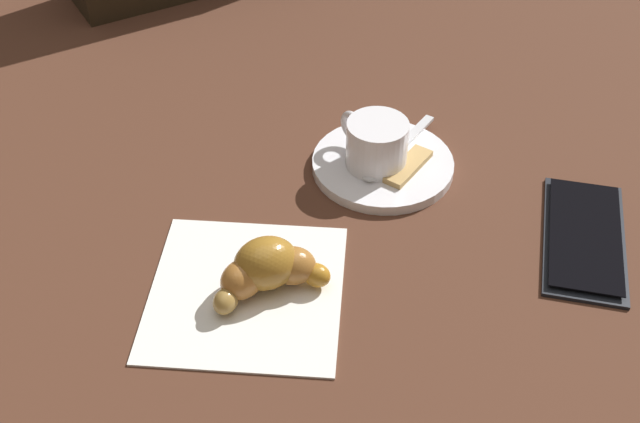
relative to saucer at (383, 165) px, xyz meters
name	(u,v)px	position (x,y,z in m)	size (l,w,h in m)	color
ground_plane	(338,231)	(-0.10, 0.02, -0.01)	(1.80, 1.80, 0.00)	#4E2D1E
saucer	(383,165)	(0.00, 0.00, 0.00)	(0.14, 0.14, 0.01)	white
espresso_cup	(376,143)	(-0.01, 0.01, 0.03)	(0.06, 0.07, 0.05)	white
teaspoon	(388,158)	(0.00, -0.01, 0.01)	(0.12, 0.05, 0.01)	silver
sugar_packet	(408,166)	(-0.01, -0.03, 0.01)	(0.06, 0.02, 0.01)	tan
napkin	(246,291)	(-0.19, 0.07, 0.00)	(0.16, 0.16, 0.00)	white
croissant	(267,269)	(-0.18, 0.06, 0.02)	(0.08, 0.09, 0.05)	#AC721F
cell_phone	(585,237)	(-0.05, -0.19, 0.00)	(0.16, 0.08, 0.01)	black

